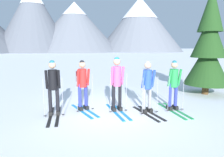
{
  "coord_description": "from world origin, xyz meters",
  "views": [
    {
      "loc": [
        -1.66,
        -6.05,
        2.12
      ],
      "look_at": [
        0.15,
        0.34,
        1.05
      ],
      "focal_mm": 31.58,
      "sensor_mm": 36.0,
      "label": 1
    }
  ],
  "objects_px": {
    "skier_in_red": "(82,82)",
    "skier_in_black": "(53,85)",
    "skier_in_blue": "(147,85)",
    "skier_in_pink": "(117,82)",
    "skier_in_green": "(174,84)",
    "pine_tree_near": "(209,46)"
  },
  "relations": [
    {
      "from": "skier_in_red",
      "to": "skier_in_black",
      "type": "bearing_deg",
      "value": -164.95
    },
    {
      "from": "skier_in_black",
      "to": "skier_in_blue",
      "type": "bearing_deg",
      "value": -11.67
    },
    {
      "from": "skier_in_pink",
      "to": "skier_in_green",
      "type": "relative_size",
      "value": 1.02
    },
    {
      "from": "skier_in_blue",
      "to": "skier_in_green",
      "type": "bearing_deg",
      "value": 1.16
    },
    {
      "from": "skier_in_pink",
      "to": "skier_in_green",
      "type": "bearing_deg",
      "value": -12.29
    },
    {
      "from": "skier_in_red",
      "to": "skier_in_blue",
      "type": "height_order",
      "value": "skier_in_red"
    },
    {
      "from": "skier_in_blue",
      "to": "skier_in_pink",
      "type": "bearing_deg",
      "value": 154.51
    },
    {
      "from": "skier_in_black",
      "to": "pine_tree_near",
      "type": "xyz_separation_m",
      "value": [
        6.58,
        1.03,
        1.17
      ]
    },
    {
      "from": "skier_in_red",
      "to": "skier_in_pink",
      "type": "relative_size",
      "value": 0.95
    },
    {
      "from": "skier_in_black",
      "to": "skier_in_red",
      "type": "distance_m",
      "value": 0.96
    },
    {
      "from": "skier_in_blue",
      "to": "skier_in_green",
      "type": "relative_size",
      "value": 0.96
    },
    {
      "from": "skier_in_green",
      "to": "skier_in_pink",
      "type": "bearing_deg",
      "value": 167.71
    },
    {
      "from": "skier_in_red",
      "to": "skier_in_blue",
      "type": "relative_size",
      "value": 1.01
    },
    {
      "from": "skier_in_black",
      "to": "skier_in_pink",
      "type": "height_order",
      "value": "skier_in_pink"
    },
    {
      "from": "skier_in_blue",
      "to": "skier_in_green",
      "type": "height_order",
      "value": "skier_in_blue"
    },
    {
      "from": "skier_in_pink",
      "to": "skier_in_blue",
      "type": "bearing_deg",
      "value": -25.49
    },
    {
      "from": "skier_in_green",
      "to": "skier_in_red",
      "type": "bearing_deg",
      "value": 164.19
    },
    {
      "from": "skier_in_pink",
      "to": "pine_tree_near",
      "type": "relative_size",
      "value": 0.39
    },
    {
      "from": "skier_in_green",
      "to": "skier_in_blue",
      "type": "bearing_deg",
      "value": -178.84
    },
    {
      "from": "skier_in_black",
      "to": "skier_in_red",
      "type": "relative_size",
      "value": 1.05
    },
    {
      "from": "skier_in_pink",
      "to": "skier_in_blue",
      "type": "relative_size",
      "value": 1.07
    },
    {
      "from": "pine_tree_near",
      "to": "skier_in_black",
      "type": "bearing_deg",
      "value": -171.11
    }
  ]
}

